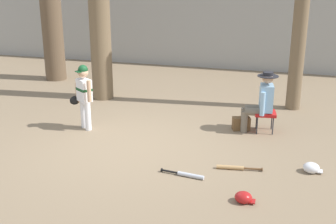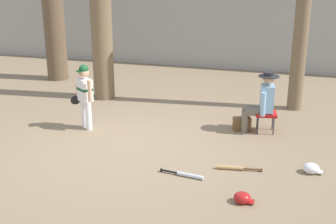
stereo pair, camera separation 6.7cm
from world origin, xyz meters
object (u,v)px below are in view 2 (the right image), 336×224
bat_wood_tan (233,168)px  batting_helmet_white (311,168)px  bat_aluminum_silver (187,175)px  young_ballplayer (84,93)px  seated_spectator (262,100)px  batting_helmet_red (242,198)px  handbag_beside_stool (242,124)px  folding_stool (266,114)px

bat_wood_tan → batting_helmet_white: (1.18, 0.25, 0.04)m
bat_aluminum_silver → bat_wood_tan: size_ratio=0.98×
young_ballplayer → batting_helmet_white: young_ballplayer is taller
seated_spectator → batting_helmet_red: 2.91m
handbag_beside_stool → bat_wood_tan: bearing=-85.9°
bat_wood_tan → handbag_beside_stool: bearing=94.1°
young_ballplayer → bat_aluminum_silver: (2.49, -1.48, -0.71)m
bat_aluminum_silver → batting_helmet_red: (0.93, -0.52, 0.04)m
young_ballplayer → handbag_beside_stool: 3.17m
bat_wood_tan → batting_helmet_red: batting_helmet_red is taller
seated_spectator → handbag_beside_stool: bearing=-176.1°
handbag_beside_stool → batting_helmet_white: size_ratio=1.12×
seated_spectator → batting_helmet_white: seated_spectator is taller
bat_wood_tan → batting_helmet_white: size_ratio=2.40×
batting_helmet_white → batting_helmet_red: size_ratio=1.07×
folding_stool → batting_helmet_white: bearing=-62.1°
young_ballplayer → bat_aluminum_silver: size_ratio=1.84×
bat_wood_tan → batting_helmet_white: bearing=12.2°
seated_spectator → bat_wood_tan: size_ratio=1.65×
seated_spectator → bat_aluminum_silver: bearing=-110.4°
handbag_beside_stool → bat_aluminum_silver: size_ratio=0.48×
batting_helmet_white → batting_helmet_red: (-0.90, -1.24, -0.00)m
folding_stool → batting_helmet_red: folding_stool is taller
folding_stool → bat_wood_tan: (-0.32, -1.89, -0.33)m
seated_spectator → bat_aluminum_silver: seated_spectator is taller
folding_stool → batting_helmet_white: 1.87m
seated_spectator → young_ballplayer: bearing=-165.7°
seated_spectator → bat_aluminum_silver: 2.57m
folding_stool → handbag_beside_stool: size_ratio=1.33×
young_ballplayer → folding_stool: size_ratio=2.88×
batting_helmet_white → handbag_beside_stool: bearing=129.5°
seated_spectator → folding_stool: bearing=8.2°
batting_helmet_red → bat_aluminum_silver: bearing=150.8°
folding_stool → batting_helmet_red: 2.88m
bat_wood_tan → bat_aluminum_silver: bearing=-144.5°
bat_aluminum_silver → batting_helmet_white: size_ratio=2.35×
folding_stool → seated_spectator: bearing=-171.8°
bat_aluminum_silver → seated_spectator: bearing=69.6°
folding_stool → bat_aluminum_silver: folding_stool is taller
handbag_beside_stool → batting_helmet_red: size_ratio=1.20×
young_ballplayer → bat_wood_tan: young_ballplayer is taller
young_ballplayer → batting_helmet_white: bearing=-10.1°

